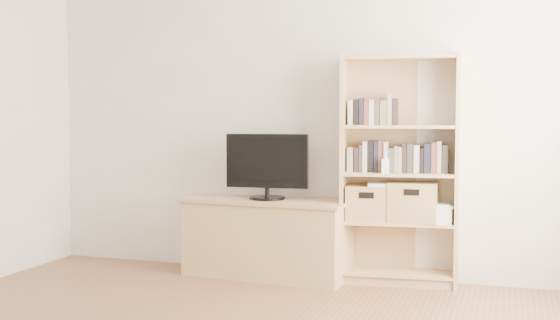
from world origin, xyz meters
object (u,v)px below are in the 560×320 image
at_px(bookshelf, 399,170).
at_px(basket_right, 413,202).
at_px(television, 267,166).
at_px(laptop, 390,184).
at_px(tv_stand, 267,239).
at_px(baby_monitor, 385,166).
at_px(basket_left, 368,203).

bearing_deg(bookshelf, basket_right, -2.60).
bearing_deg(television, laptop, -0.37).
height_order(tv_stand, television, television).
relative_size(bookshelf, basket_right, 4.85).
height_order(baby_monitor, laptop, baby_monitor).
bearing_deg(tv_stand, baby_monitor, 3.77).
height_order(television, baby_monitor, television).
bearing_deg(television, bookshelf, 0.54).
xyz_separation_m(basket_left, laptop, (0.16, 0.01, 0.14)).
relative_size(bookshelf, laptop, 5.24).
relative_size(baby_monitor, basket_left, 0.33).
relative_size(television, basket_left, 2.06).
bearing_deg(basket_right, laptop, -174.11).
bearing_deg(tv_stand, bookshelf, 9.77).
bearing_deg(laptop, basket_right, -2.25).
height_order(tv_stand, basket_right, basket_right).
bearing_deg(laptop, bookshelf, 6.52).
height_order(television, laptop, television).
xyz_separation_m(bookshelf, television, (-1.01, -0.09, 0.01)).
relative_size(television, baby_monitor, 6.18).
xyz_separation_m(baby_monitor, basket_left, (-0.14, 0.08, -0.28)).
bearing_deg(tv_stand, basket_right, 9.62).
bearing_deg(laptop, baby_monitor, -114.97).
distance_m(tv_stand, baby_monitor, 1.10).
bearing_deg(television, basket_left, -0.10).
height_order(basket_left, laptop, laptop).
bearing_deg(tv_stand, basket_left, 9.13).
bearing_deg(baby_monitor, bookshelf, 37.82).
height_order(television, basket_left, television).
distance_m(bookshelf, basket_left, 0.34).
bearing_deg(laptop, tv_stand, 172.81).
height_order(television, basket_right, television).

